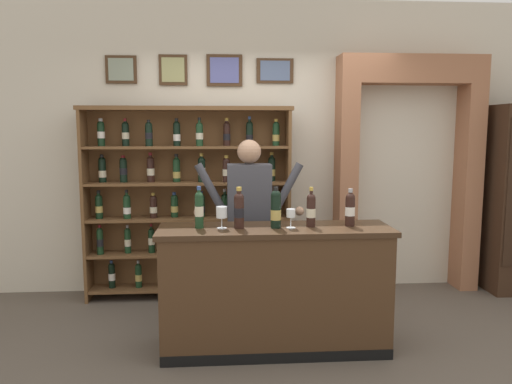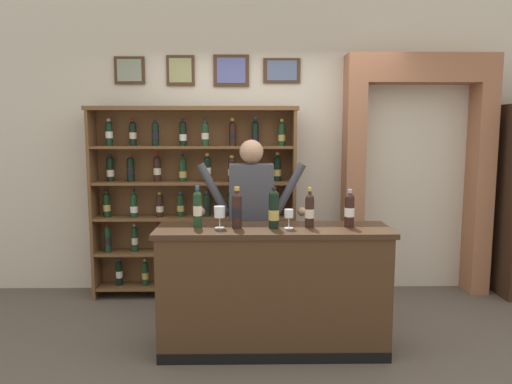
# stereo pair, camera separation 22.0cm
# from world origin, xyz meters

# --- Properties ---
(ground_plane) EXTENTS (14.00, 14.00, 0.02)m
(ground_plane) POSITION_xyz_m (0.00, 0.00, -0.01)
(ground_plane) COLOR brown
(back_wall) EXTENTS (12.00, 0.19, 3.01)m
(back_wall) POSITION_xyz_m (-0.00, 1.59, 1.51)
(back_wall) COLOR beige
(back_wall) RESTS_ON ground
(wine_shelf) EXTENTS (2.07, 0.30, 1.92)m
(wine_shelf) POSITION_xyz_m (-0.80, 1.29, 1.03)
(wine_shelf) COLOR brown
(wine_shelf) RESTS_ON ground
(archway_doorway) EXTENTS (1.50, 0.45, 2.44)m
(archway_doorway) POSITION_xyz_m (1.48, 1.46, 1.37)
(archway_doorway) COLOR #9E6647
(archway_doorway) RESTS_ON ground
(tasting_counter) EXTENTS (1.77, 0.52, 0.97)m
(tasting_counter) POSITION_xyz_m (-0.07, -0.00, 0.48)
(tasting_counter) COLOR #422B19
(tasting_counter) RESTS_ON ground
(shopkeeper) EXTENTS (0.97, 0.22, 1.61)m
(shopkeeper) POSITION_xyz_m (-0.23, 0.61, 0.99)
(shopkeeper) COLOR #2D3347
(shopkeeper) RESTS_ON ground
(tasting_bottle_vin_santo) EXTENTS (0.07, 0.07, 0.32)m
(tasting_bottle_vin_santo) POSITION_xyz_m (-0.64, 0.02, 1.11)
(tasting_bottle_vin_santo) COLOR #19381E
(tasting_bottle_vin_santo) RESTS_ON tasting_counter
(tasting_bottle_bianco) EXTENTS (0.08, 0.08, 0.31)m
(tasting_bottle_bianco) POSITION_xyz_m (-0.34, -0.01, 1.11)
(tasting_bottle_bianco) COLOR black
(tasting_bottle_bianco) RESTS_ON tasting_counter
(tasting_bottle_super_tuscan) EXTENTS (0.08, 0.08, 0.31)m
(tasting_bottle_super_tuscan) POSITION_xyz_m (-0.06, -0.02, 1.11)
(tasting_bottle_super_tuscan) COLOR black
(tasting_bottle_super_tuscan) RESTS_ON tasting_counter
(tasting_bottle_prosecco) EXTENTS (0.07, 0.07, 0.30)m
(tasting_bottle_prosecco) POSITION_xyz_m (0.21, 0.01, 1.10)
(tasting_bottle_prosecco) COLOR black
(tasting_bottle_prosecco) RESTS_ON tasting_counter
(tasting_bottle_chianti) EXTENTS (0.07, 0.07, 0.29)m
(tasting_bottle_chianti) POSITION_xyz_m (0.51, 0.02, 1.10)
(tasting_bottle_chianti) COLOR black
(tasting_bottle_chianti) RESTS_ON tasting_counter
(wine_glass_center) EXTENTS (0.07, 0.07, 0.15)m
(wine_glass_center) POSITION_xyz_m (0.05, -0.04, 1.07)
(wine_glass_center) COLOR silver
(wine_glass_center) RESTS_ON tasting_counter
(wine_glass_left) EXTENTS (0.08, 0.08, 0.17)m
(wine_glass_left) POSITION_xyz_m (-0.47, -0.01, 1.08)
(wine_glass_left) COLOR silver
(wine_glass_left) RESTS_ON tasting_counter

